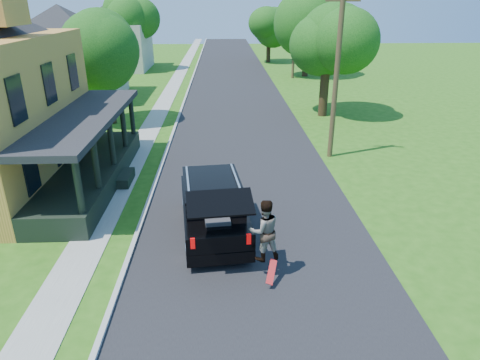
{
  "coord_description": "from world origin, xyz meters",
  "views": [
    {
      "loc": [
        -1.04,
        -11.64,
        7.53
      ],
      "look_at": [
        -0.42,
        3.0,
        1.32
      ],
      "focal_mm": 32.0,
      "sensor_mm": 36.0,
      "label": 1
    }
  ],
  "objects_px": {
    "utility_pole_near": "(337,75)",
    "black_suv": "(213,207)",
    "skateboarder": "(264,230)",
    "tree_right_near": "(327,41)"
  },
  "relations": [
    {
      "from": "skateboarder",
      "to": "tree_right_near",
      "type": "height_order",
      "value": "tree_right_near"
    },
    {
      "from": "black_suv",
      "to": "tree_right_near",
      "type": "xyz_separation_m",
      "value": [
        7.32,
        16.02,
        4.03
      ]
    },
    {
      "from": "utility_pole_near",
      "to": "black_suv",
      "type": "bearing_deg",
      "value": -118.33
    },
    {
      "from": "skateboarder",
      "to": "utility_pole_near",
      "type": "bearing_deg",
      "value": -127.07
    },
    {
      "from": "tree_right_near",
      "to": "utility_pole_near",
      "type": "xyz_separation_m",
      "value": [
        -1.42,
        -8.42,
        -0.8
      ]
    },
    {
      "from": "tree_right_near",
      "to": "utility_pole_near",
      "type": "bearing_deg",
      "value": -99.54
    },
    {
      "from": "black_suv",
      "to": "utility_pole_near",
      "type": "bearing_deg",
      "value": 45.97
    },
    {
      "from": "black_suv",
      "to": "tree_right_near",
      "type": "distance_m",
      "value": 18.06
    },
    {
      "from": "black_suv",
      "to": "utility_pole_near",
      "type": "xyz_separation_m",
      "value": [
        5.9,
        7.6,
        3.23
      ]
    },
    {
      "from": "utility_pole_near",
      "to": "tree_right_near",
      "type": "bearing_deg",
      "value": 89.96
    }
  ]
}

